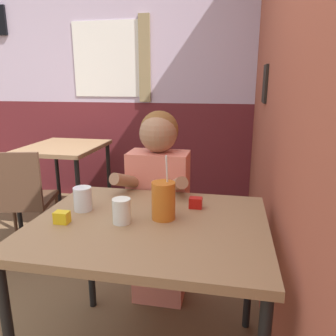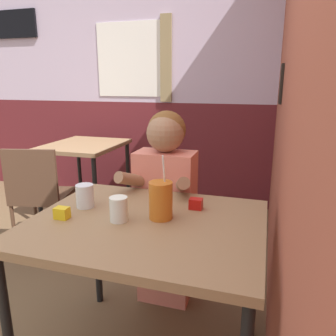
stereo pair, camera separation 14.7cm
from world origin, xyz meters
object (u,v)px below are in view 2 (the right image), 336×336
Objects in this scene: background_table at (85,153)px; main_table at (146,235)px; chair_near_window at (39,191)px; cocktail_pitcher at (161,200)px; person_seated at (165,204)px.

main_table is at bearing -51.44° from background_table.
chair_near_window reaches higher than main_table.
cocktail_pitcher reaches higher than main_table.
main_table is at bearing -47.25° from chair_near_window.
main_table and background_table have the same top height.
cocktail_pitcher is (0.13, -0.47, 0.21)m from person_seated.
background_table is at bearing 128.56° from main_table.
person_seated is at bearing -41.30° from background_table.
background_table is 0.66× the size of person_seated.
cocktail_pitcher reaches higher than background_table.
main_table is 0.85× the size of person_seated.
background_table is (-1.20, 1.50, -0.02)m from main_table.
person_seated is at bearing 98.22° from main_table.
main_table is 3.50× the size of cocktail_pitcher.
main_table is at bearing -141.40° from cocktail_pitcher.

